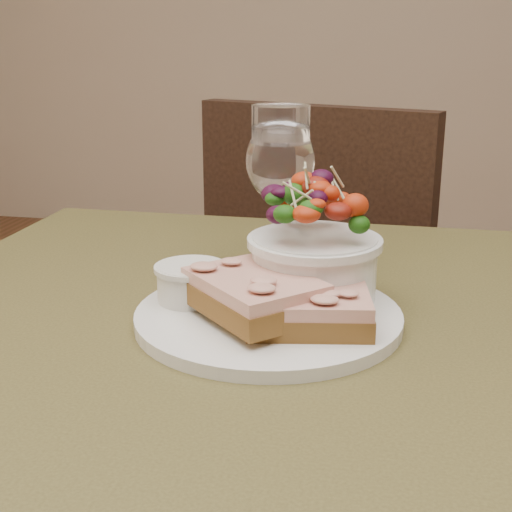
% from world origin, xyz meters
% --- Properties ---
extents(cafe_table, '(0.80, 0.80, 0.75)m').
position_xyz_m(cafe_table, '(0.00, 0.00, 0.65)').
color(cafe_table, '#3E3A1A').
rests_on(cafe_table, ground).
extents(chair_far, '(0.53, 0.53, 0.90)m').
position_xyz_m(chair_far, '(0.02, 0.73, 0.29)').
color(chair_far, black).
rests_on(chair_far, ground).
extents(dinner_plate, '(0.25, 0.25, 0.01)m').
position_xyz_m(dinner_plate, '(0.00, 0.01, 0.76)').
color(dinner_plate, white).
rests_on(dinner_plate, cafe_table).
extents(sandwich_front, '(0.12, 0.10, 0.03)m').
position_xyz_m(sandwich_front, '(0.04, -0.02, 0.78)').
color(sandwich_front, '#483013').
rests_on(sandwich_front, dinner_plate).
extents(sandwich_back, '(0.15, 0.15, 0.03)m').
position_xyz_m(sandwich_back, '(-0.01, -0.01, 0.79)').
color(sandwich_back, '#483013').
rests_on(sandwich_back, dinner_plate).
extents(ramekin, '(0.07, 0.07, 0.04)m').
position_xyz_m(ramekin, '(-0.08, 0.02, 0.78)').
color(ramekin, silver).
rests_on(ramekin, dinner_plate).
extents(salad_bowl, '(0.12, 0.12, 0.13)m').
position_xyz_m(salad_bowl, '(0.04, 0.06, 0.82)').
color(salad_bowl, white).
rests_on(salad_bowl, dinner_plate).
extents(garnish, '(0.05, 0.04, 0.02)m').
position_xyz_m(garnish, '(-0.06, 0.09, 0.77)').
color(garnish, '#103B0A').
rests_on(garnish, dinner_plate).
extents(wine_glass, '(0.08, 0.08, 0.18)m').
position_xyz_m(wine_glass, '(-0.02, 0.16, 0.87)').
color(wine_glass, white).
rests_on(wine_glass, cafe_table).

